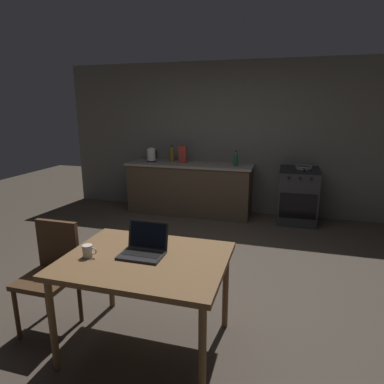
# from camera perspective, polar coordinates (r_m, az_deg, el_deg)

# --- Properties ---
(ground_plane) EXTENTS (12.00, 12.00, 0.00)m
(ground_plane) POSITION_cam_1_polar(r_m,az_deg,el_deg) (3.67, -2.32, -15.17)
(ground_plane) COLOR #473D33
(back_wall) EXTENTS (6.40, 0.10, 2.56)m
(back_wall) POSITION_cam_1_polar(r_m,az_deg,el_deg) (5.79, 8.83, 8.96)
(back_wall) COLOR #615F5A
(back_wall) RESTS_ON ground_plane
(kitchen_counter) EXTENTS (2.16, 0.64, 0.88)m
(kitchen_counter) POSITION_cam_1_polar(r_m,az_deg,el_deg) (5.76, -0.40, 0.65)
(kitchen_counter) COLOR #4C3D2D
(kitchen_counter) RESTS_ON ground_plane
(stove_oven) EXTENTS (0.60, 0.62, 0.88)m
(stove_oven) POSITION_cam_1_polar(r_m,az_deg,el_deg) (5.55, 17.74, -0.60)
(stove_oven) COLOR #2D2D30
(stove_oven) RESTS_ON ground_plane
(dining_table) EXTENTS (1.18, 0.91, 0.75)m
(dining_table) POSITION_cam_1_polar(r_m,az_deg,el_deg) (2.51, -8.02, -12.58)
(dining_table) COLOR brown
(dining_table) RESTS_ON ground_plane
(chair) EXTENTS (0.40, 0.40, 0.90)m
(chair) POSITION_cam_1_polar(r_m,az_deg,el_deg) (3.02, -22.99, -12.04)
(chair) COLOR #4C331E
(chair) RESTS_ON ground_plane
(laptop) EXTENTS (0.32, 0.27, 0.22)m
(laptop) POSITION_cam_1_polar(r_m,az_deg,el_deg) (2.52, -8.30, -9.56)
(laptop) COLOR #232326
(laptop) RESTS_ON dining_table
(electric_kettle) EXTENTS (0.18, 0.16, 0.24)m
(electric_kettle) POSITION_cam_1_polar(r_m,az_deg,el_deg) (5.89, -6.99, 6.34)
(electric_kettle) COLOR black
(electric_kettle) RESTS_ON kitchen_counter
(bottle) EXTENTS (0.06, 0.06, 0.25)m
(bottle) POSITION_cam_1_polar(r_m,az_deg,el_deg) (5.44, 7.56, 5.69)
(bottle) COLOR #19592D
(bottle) RESTS_ON kitchen_counter
(frying_pan) EXTENTS (0.25, 0.43, 0.05)m
(frying_pan) POSITION_cam_1_polar(r_m,az_deg,el_deg) (5.43, 18.68, 4.05)
(frying_pan) COLOR gray
(frying_pan) RESTS_ON stove_oven
(coffee_mug) EXTENTS (0.11, 0.07, 0.09)m
(coffee_mug) POSITION_cam_1_polar(r_m,az_deg,el_deg) (2.57, -17.49, -9.66)
(coffee_mug) COLOR silver
(coffee_mug) RESTS_ON dining_table
(cereal_box) EXTENTS (0.13, 0.05, 0.29)m
(cereal_box) POSITION_cam_1_polar(r_m,az_deg,el_deg) (5.71, -1.65, 6.49)
(cereal_box) COLOR #B2382D
(cereal_box) RESTS_ON kitchen_counter
(bottle_b) EXTENTS (0.07, 0.07, 0.29)m
(bottle_b) POSITION_cam_1_polar(r_m,az_deg,el_deg) (5.83, -3.45, 6.57)
(bottle_b) COLOR #8C601E
(bottle_b) RESTS_ON kitchen_counter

